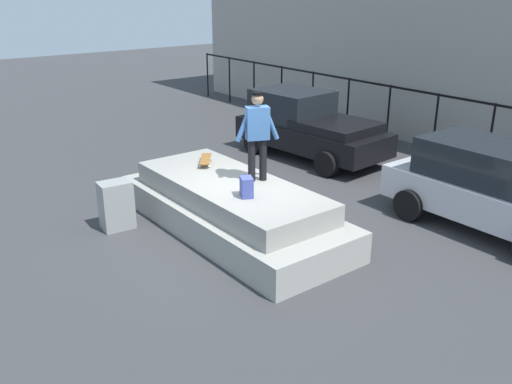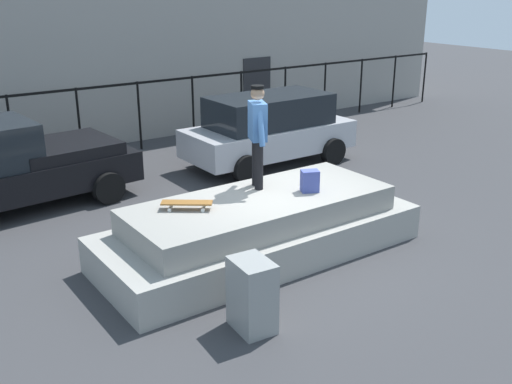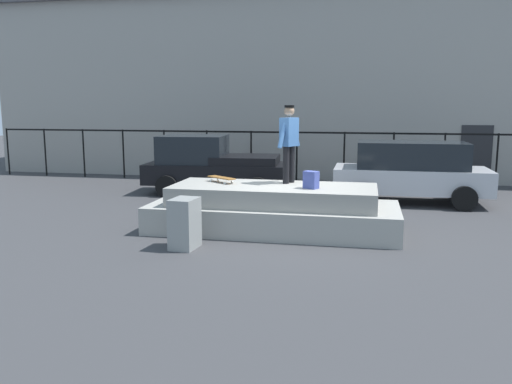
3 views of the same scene
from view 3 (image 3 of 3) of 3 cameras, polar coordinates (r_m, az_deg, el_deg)
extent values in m
plane|color=#38383A|center=(11.44, 3.85, -4.09)|extent=(60.00, 60.00, 0.00)
cube|color=#9E9B93|center=(11.31, 1.89, -2.75)|extent=(5.25, 2.10, 0.57)
cube|color=gray|center=(11.22, 1.90, -0.32)|extent=(4.31, 1.72, 0.40)
cylinder|color=black|center=(11.61, 3.85, 3.02)|extent=(0.14, 0.14, 0.81)
cylinder|color=black|center=(11.43, 3.27, 2.92)|extent=(0.14, 0.14, 0.81)
cube|color=#33598C|center=(11.46, 3.60, 6.50)|extent=(0.39, 0.48, 0.61)
cylinder|color=#33598C|center=(11.69, 4.27, 6.39)|extent=(0.21, 0.32, 0.61)
cylinder|color=#33598C|center=(11.24, 2.89, 6.28)|extent=(0.21, 0.32, 0.61)
sphere|color=tan|center=(11.45, 3.62, 8.72)|extent=(0.22, 0.22, 0.22)
cylinder|color=black|center=(11.45, 3.63, 9.22)|extent=(0.28, 0.28, 0.05)
cube|color=brown|center=(11.64, -3.75, 1.56)|extent=(0.73, 0.62, 0.02)
cylinder|color=silver|center=(11.90, -4.10, 1.34)|extent=(0.06, 0.06, 0.06)
cylinder|color=silver|center=(11.78, -4.87, 1.25)|extent=(0.06, 0.06, 0.06)
cylinder|color=silver|center=(11.52, -2.60, 1.09)|extent=(0.06, 0.06, 0.06)
cylinder|color=silver|center=(11.39, -3.38, 0.99)|extent=(0.06, 0.06, 0.06)
cube|color=#3F4C99|center=(10.82, 5.97, 1.31)|extent=(0.34, 0.30, 0.36)
cube|color=black|center=(16.07, -4.15, 2.06)|extent=(4.43, 2.08, 0.60)
cube|color=black|center=(16.17, -6.81, 4.62)|extent=(2.06, 1.76, 0.83)
cube|color=black|center=(15.87, -1.11, 3.52)|extent=(2.06, 1.81, 0.24)
cylinder|color=black|center=(17.29, -7.88, 1.51)|extent=(0.66, 0.27, 0.64)
cylinder|color=black|center=(15.58, -9.61, 0.61)|extent=(0.66, 0.27, 0.64)
cylinder|color=black|center=(16.78, 0.95, 1.36)|extent=(0.66, 0.27, 0.64)
cylinder|color=black|center=(15.02, 0.18, 0.42)|extent=(0.66, 0.27, 0.64)
cube|color=#B7B7BC|center=(15.03, 16.34, 1.29)|extent=(4.10, 1.73, 0.65)
cube|color=black|center=(14.95, 16.46, 3.87)|extent=(2.87, 1.52, 0.71)
cylinder|color=black|center=(15.90, 11.49, 0.73)|extent=(0.64, 0.22, 0.64)
cylinder|color=black|center=(14.16, 11.41, -0.32)|extent=(0.64, 0.22, 0.64)
cylinder|color=black|center=(16.09, 20.57, 0.41)|extent=(0.64, 0.22, 0.64)
cylinder|color=black|center=(14.37, 21.58, -0.66)|extent=(0.64, 0.22, 0.64)
cube|color=gray|center=(9.96, -7.72, -3.39)|extent=(0.49, 0.64, 0.95)
cylinder|color=black|center=(22.51, -25.21, 3.98)|extent=(0.06, 0.06, 1.78)
cylinder|color=black|center=(21.59, -21.81, 4.01)|extent=(0.06, 0.06, 1.78)
cylinder|color=black|center=(20.74, -18.12, 4.02)|extent=(0.06, 0.06, 1.78)
cylinder|color=black|center=(20.00, -14.13, 4.02)|extent=(0.06, 0.06, 1.78)
cylinder|color=black|center=(19.35, -9.85, 4.00)|extent=(0.06, 0.06, 1.78)
cylinder|color=black|center=(18.82, -5.31, 3.94)|extent=(0.06, 0.06, 1.78)
cylinder|color=black|center=(18.41, -0.53, 3.86)|extent=(0.06, 0.06, 1.78)
cylinder|color=black|center=(18.14, 4.42, 3.75)|extent=(0.06, 0.06, 1.78)
cylinder|color=black|center=(18.00, 9.49, 3.61)|extent=(0.06, 0.06, 1.78)
cylinder|color=black|center=(18.01, 14.58, 3.44)|extent=(0.06, 0.06, 1.78)
cylinder|color=black|center=(18.16, 19.64, 3.24)|extent=(0.06, 0.06, 1.78)
cylinder|color=black|center=(18.44, 24.57, 3.02)|extent=(0.06, 0.06, 1.78)
cube|color=black|center=(17.99, 7.00, 6.38)|extent=(24.00, 0.04, 0.06)
cube|color=gray|center=(23.20, 8.21, 10.77)|extent=(25.56, 8.87, 6.52)
cube|color=#4C4C51|center=(23.54, 8.41, 19.09)|extent=(26.08, 9.31, 0.30)
cube|color=#262628|center=(19.11, 22.65, 3.68)|extent=(1.00, 0.06, 2.00)
camera|label=1|loc=(8.31, 63.59, 17.07)|focal=38.69mm
camera|label=2|loc=(8.14, -52.31, 16.84)|focal=41.86mm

